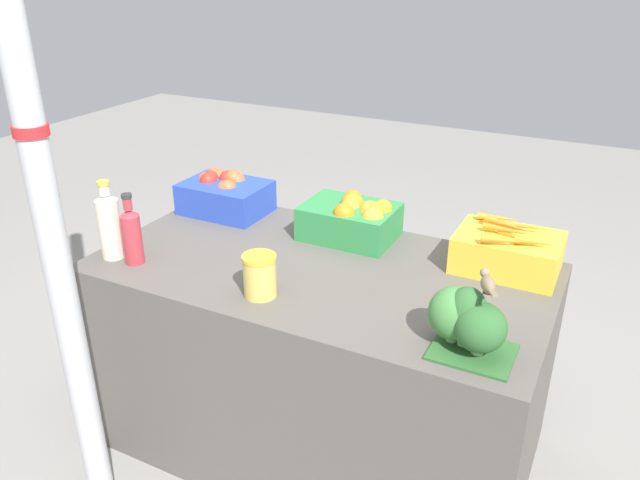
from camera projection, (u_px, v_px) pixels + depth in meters
The scene contains 11 objects.
ground_plane at pixel (320, 439), 2.49m from camera, with size 10.00×10.00×0.00m, color gray.
market_table at pixel (320, 359), 2.33m from camera, with size 1.56×0.83×0.78m, color #56514C.
support_pole at pixel (36, 159), 1.64m from camera, with size 0.09×0.09×2.55m.
apple_crate at pixel (224, 193), 2.59m from camera, with size 0.34×0.25×0.16m.
orange_crate at pixel (353, 219), 2.34m from camera, with size 0.34×0.25×0.17m.
carrot_crate at pixel (508, 251), 2.11m from camera, with size 0.34×0.25×0.17m.
broccoli_pile at pixel (466, 320), 1.68m from camera, with size 0.25×0.19×0.18m.
juice_bottle_cloudy at pixel (109, 225), 2.18m from camera, with size 0.08×0.08×0.29m.
juice_bottle_ruby at pixel (132, 234), 2.15m from camera, with size 0.07×0.07×0.26m.
pickle_jar at pixel (260, 276), 1.95m from camera, with size 0.11×0.11×0.14m.
sparrow_bird at pixel (488, 283), 1.61m from camera, with size 0.07×0.13×0.05m.
Camera 1 is at (0.87, -1.72, 1.77)m, focal length 35.00 mm.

